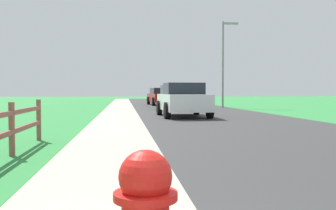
{
  "coord_description": "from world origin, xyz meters",
  "views": [
    {
      "loc": [
        -0.73,
        -0.66,
        1.2
      ],
      "look_at": [
        0.56,
        10.58,
        0.79
      ],
      "focal_mm": 41.43,
      "sensor_mm": 36.0,
      "label": 1
    }
  ],
  "objects": [
    {
      "name": "street_lamp",
      "position": [
        6.55,
        26.85,
        3.72
      ],
      "size": [
        1.17,
        0.2,
        6.25
      ],
      "color": "gray",
      "rests_on": "ground"
    },
    {
      "name": "parked_suv_white",
      "position": [
        2.03,
        17.29,
        0.79
      ],
      "size": [
        2.23,
        4.48,
        1.58
      ],
      "color": "white",
      "rests_on": "ground"
    },
    {
      "name": "ground_plane",
      "position": [
        0.0,
        25.0,
        0.0
      ],
      "size": [
        120.0,
        120.0,
        0.0
      ],
      "primitive_type": "plane",
      "color": "#338A41"
    },
    {
      "name": "curb_concrete",
      "position": [
        -3.0,
        27.0,
        0.0
      ],
      "size": [
        6.0,
        66.0,
        0.01
      ],
      "primitive_type": "cube",
      "color": "#BFB59C",
      "rests_on": "ground"
    },
    {
      "name": "road_asphalt",
      "position": [
        3.5,
        27.0,
        0.0
      ],
      "size": [
        7.0,
        66.0,
        0.01
      ],
      "primitive_type": "cube",
      "color": "#373737",
      "rests_on": "ground"
    },
    {
      "name": "parked_car_red",
      "position": [
        2.52,
        32.48,
        0.77
      ],
      "size": [
        2.39,
        5.05,
        1.48
      ],
      "color": "maroon",
      "rests_on": "ground"
    },
    {
      "name": "parked_car_black",
      "position": [
        2.59,
        25.07,
        0.8
      ],
      "size": [
        2.04,
        4.29,
        1.59
      ],
      "color": "black",
      "rests_on": "ground"
    },
    {
      "name": "grass_verge",
      "position": [
        -4.5,
        27.0,
        0.01
      ],
      "size": [
        5.0,
        66.0,
        0.0
      ],
      "primitive_type": "cube",
      "color": "#338A41",
      "rests_on": "ground"
    }
  ]
}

